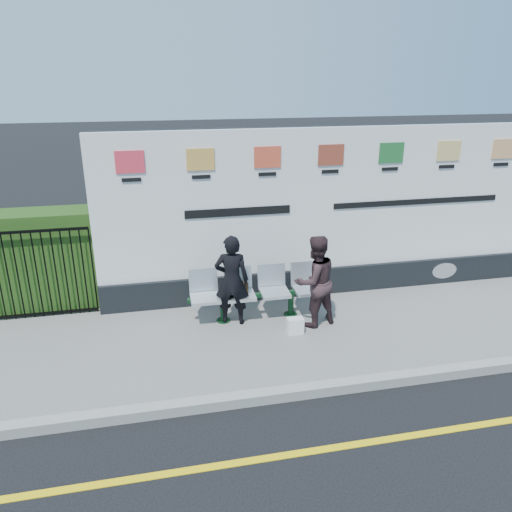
{
  "coord_description": "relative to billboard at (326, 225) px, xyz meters",
  "views": [
    {
      "loc": [
        -2.5,
        -4.24,
        4.01
      ],
      "look_at": [
        -0.96,
        2.99,
        1.25
      ],
      "focal_mm": 35.0,
      "sensor_mm": 36.0,
      "label": 1
    }
  ],
  "objects": [
    {
      "name": "kerb",
      "position": [
        -0.5,
        -2.85,
        -1.35
      ],
      "size": [
        14.0,
        0.18,
        0.14
      ],
      "primitive_type": "cube",
      "color": "gray",
      "rests_on": "ground"
    },
    {
      "name": "woman_right",
      "position": [
        -0.57,
        -1.18,
        -0.55
      ],
      "size": [
        0.86,
        0.75,
        1.51
      ],
      "primitive_type": "imported",
      "rotation": [
        0.0,
        0.0,
        3.43
      ],
      "color": "#352225",
      "rests_on": "pavement"
    },
    {
      "name": "pavement",
      "position": [
        -0.5,
        -1.35,
        -1.36
      ],
      "size": [
        14.0,
        3.0,
        0.12
      ],
      "primitive_type": "cube",
      "color": "slate",
      "rests_on": "ground"
    },
    {
      "name": "hedge",
      "position": [
        -5.08,
        0.45,
        -0.45
      ],
      "size": [
        2.35,
        0.7,
        1.7
      ],
      "primitive_type": "cube",
      "color": "#264815",
      "rests_on": "pavement"
    },
    {
      "name": "handbag_brown",
      "position": [
        -1.71,
        -0.8,
        -0.73
      ],
      "size": [
        0.26,
        0.12,
        0.2
      ],
      "primitive_type": "cube",
      "rotation": [
        0.0,
        0.0,
        0.06
      ],
      "color": "black",
      "rests_on": "bench"
    },
    {
      "name": "billboard",
      "position": [
        0.0,
        0.0,
        0.0
      ],
      "size": [
        8.0,
        0.3,
        3.0
      ],
      "color": "black",
      "rests_on": "pavement"
    },
    {
      "name": "railing",
      "position": [
        -5.08,
        -0.0,
        -0.53
      ],
      "size": [
        2.05,
        0.06,
        1.54
      ],
      "primitive_type": null,
      "color": "black",
      "rests_on": "pavement"
    },
    {
      "name": "woman_left",
      "position": [
        -1.86,
        -0.87,
        -0.55
      ],
      "size": [
        0.62,
        0.48,
        1.5
      ],
      "primitive_type": "imported",
      "rotation": [
        0.0,
        0.0,
        2.91
      ],
      "color": "black",
      "rests_on": "pavement"
    },
    {
      "name": "carrier_bag_white",
      "position": [
        -0.95,
        -1.42,
        -1.17
      ],
      "size": [
        0.26,
        0.15,
        0.26
      ],
      "primitive_type": "cube",
      "color": "silver",
      "rests_on": "pavement"
    },
    {
      "name": "yellow_line",
      "position": [
        -0.5,
        -3.85,
        -1.42
      ],
      "size": [
        14.0,
        0.1,
        0.01
      ],
      "primitive_type": "cube",
      "color": "yellow",
      "rests_on": "ground"
    },
    {
      "name": "bench",
      "position": [
        -1.42,
        -0.8,
        -1.07
      ],
      "size": [
        2.2,
        0.61,
        0.47
      ],
      "primitive_type": null,
      "rotation": [
        0.0,
        0.0,
        -0.02
      ],
      "color": "silver",
      "rests_on": "pavement"
    },
    {
      "name": "ground",
      "position": [
        -0.5,
        -3.85,
        -1.42
      ],
      "size": [
        80.0,
        80.0,
        0.0
      ],
      "primitive_type": "plane",
      "color": "black"
    }
  ]
}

